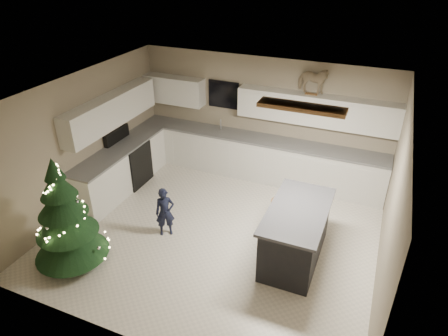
% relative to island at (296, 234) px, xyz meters
% --- Properties ---
extents(ground_plane, '(5.50, 5.50, 0.00)m').
position_rel_island_xyz_m(ground_plane, '(-1.45, 0.10, -0.48)').
color(ground_plane, beige).
extents(room_shell, '(5.52, 5.02, 2.61)m').
position_rel_island_xyz_m(room_shell, '(-1.42, 0.10, 1.27)').
color(room_shell, gray).
rests_on(room_shell, ground_plane).
extents(cabinetry, '(5.50, 3.20, 2.00)m').
position_rel_island_xyz_m(cabinetry, '(-2.36, 1.74, 0.28)').
color(cabinetry, silver).
rests_on(cabinetry, ground_plane).
extents(island, '(0.90, 1.70, 0.95)m').
position_rel_island_xyz_m(island, '(0.00, 0.00, 0.00)').
color(island, black).
rests_on(island, ground_plane).
extents(bar_stool, '(0.36, 0.36, 0.69)m').
position_rel_island_xyz_m(bar_stool, '(-0.40, 0.50, 0.04)').
color(bar_stool, brown).
rests_on(bar_stool, ground_plane).
extents(christmas_tree, '(1.20, 1.16, 1.92)m').
position_rel_island_xyz_m(christmas_tree, '(-3.30, -1.50, 0.31)').
color(christmas_tree, '#3F2816').
rests_on(christmas_tree, ground_plane).
extents(toddler, '(0.40, 0.37, 0.92)m').
position_rel_island_xyz_m(toddler, '(-2.26, -0.29, -0.02)').
color(toddler, '#1A2135').
rests_on(toddler, ground_plane).
extents(rocking_horse, '(0.65, 0.35, 0.55)m').
position_rel_island_xyz_m(rocking_horse, '(-0.43, 2.42, 1.80)').
color(rocking_horse, brown).
rests_on(rocking_horse, cabinetry).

